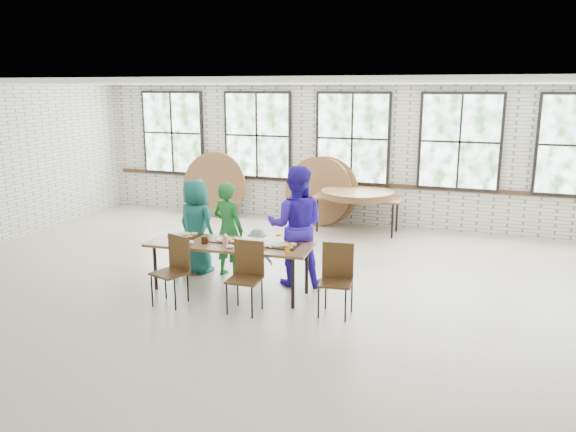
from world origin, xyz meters
The scene contains 13 objects.
room centered at (0.00, 4.44, 1.83)m, with size 12.00×12.00×12.00m.
dining_table centered at (-0.66, -0.27, 0.69)m, with size 2.46×0.99×0.74m.
chair_near_left centered at (-1.19, -0.91, 0.56)m, with size 0.53×0.52×0.95m.
chair_near_right centered at (-0.15, -0.81, 0.56)m, with size 0.44×0.42×0.95m.
chair_spare centered at (1.01, -0.51, 0.56)m, with size 0.47×0.46×0.95m.
adult_teal centered at (-1.56, 0.38, 0.77)m, with size 0.75×0.49×1.53m, color #19604F.
adult_green centered at (-1.00, 0.38, 0.76)m, with size 0.56×0.36×1.52m, color #1D6E2C.
toddler centered at (-0.50, 0.38, 0.41)m, with size 0.52×0.30×0.81m, color #13243D.
adult_blue centered at (0.13, 0.38, 0.91)m, with size 0.89×0.69×1.82m, color #301BBE.
storage_table centered at (0.29, 3.81, 0.69)m, with size 1.83×0.83×0.74m.
tabletop_clutter centered at (-0.56, -0.30, 0.77)m, with size 2.05×0.63×0.11m.
round_tops_stacked centered at (0.29, 3.81, 0.80)m, with size 1.50×1.50×0.13m.
round_tops_leaning centered at (-1.89, 4.15, 0.74)m, with size 4.23×0.45×1.49m.
Camera 1 is at (2.80, -7.33, 2.94)m, focal length 35.00 mm.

